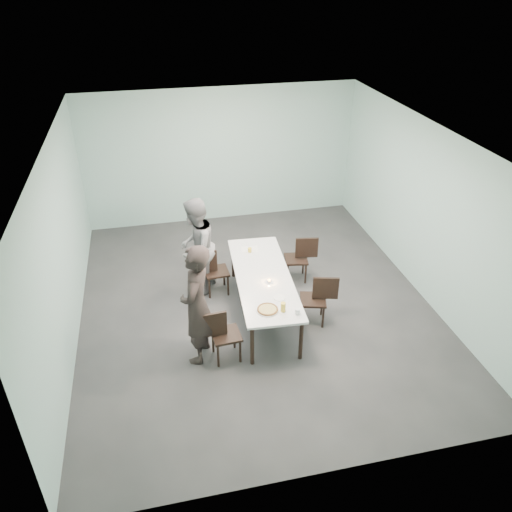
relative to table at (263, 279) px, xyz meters
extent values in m
plane|color=#333335|center=(-0.07, 0.30, -0.69)|extent=(7.00, 7.00, 0.00)
cube|color=#9DC6C0|center=(-0.07, 3.80, 0.81)|extent=(6.00, 0.02, 3.00)
cube|color=#9DC6C0|center=(-0.07, -3.20, 0.81)|extent=(6.00, 0.02, 3.00)
cube|color=#9DC6C0|center=(-3.07, 0.30, 0.81)|extent=(0.02, 7.00, 3.00)
cube|color=#9DC6C0|center=(2.93, 0.30, 0.81)|extent=(0.02, 7.00, 3.00)
cube|color=white|center=(-0.07, 0.30, 2.31)|extent=(6.00, 7.00, 0.02)
cube|color=white|center=(0.00, 0.00, 0.04)|extent=(1.07, 2.65, 0.04)
cylinder|color=black|center=(-0.45, -1.19, -0.34)|extent=(0.06, 0.06, 0.71)
cylinder|color=black|center=(-0.29, 1.24, -0.34)|extent=(0.06, 0.06, 0.71)
cylinder|color=black|center=(0.29, -1.24, -0.34)|extent=(0.06, 0.06, 0.71)
cylinder|color=black|center=(0.45, 1.19, -0.34)|extent=(0.06, 0.06, 0.71)
cube|color=black|center=(-0.80, -0.96, -0.26)|extent=(0.45, 0.45, 0.04)
cube|color=black|center=(-0.99, -0.98, -0.02)|extent=(0.42, 0.07, 0.40)
cylinder|color=black|center=(-0.96, -1.15, -0.49)|extent=(0.04, 0.04, 0.41)
cylinder|color=black|center=(-0.98, -0.81, -0.49)|extent=(0.04, 0.04, 0.41)
cylinder|color=black|center=(-0.62, -1.12, -0.49)|extent=(0.04, 0.04, 0.41)
cylinder|color=black|center=(-0.64, -0.78, -0.49)|extent=(0.04, 0.04, 0.41)
cube|color=black|center=(-0.67, 0.80, -0.26)|extent=(0.44, 0.44, 0.04)
cube|color=black|center=(-0.86, 0.79, -0.02)|extent=(0.42, 0.06, 0.40)
cylinder|color=black|center=(-0.83, 0.63, -0.49)|extent=(0.04, 0.04, 0.41)
cylinder|color=black|center=(-0.85, 0.96, -0.49)|extent=(0.04, 0.04, 0.41)
cylinder|color=black|center=(-0.49, 0.64, -0.49)|extent=(0.04, 0.04, 0.41)
cylinder|color=black|center=(-0.51, 0.98, -0.49)|extent=(0.04, 0.04, 0.41)
cube|color=black|center=(0.75, -0.40, -0.26)|extent=(0.52, 0.52, 0.04)
cube|color=black|center=(0.93, -0.45, -0.02)|extent=(0.42, 0.15, 0.40)
cylinder|color=black|center=(0.96, -0.28, -0.49)|extent=(0.04, 0.04, 0.41)
cylinder|color=black|center=(0.87, -0.61, -0.49)|extent=(0.04, 0.04, 0.41)
cylinder|color=black|center=(0.63, -0.19, -0.49)|extent=(0.04, 0.04, 0.41)
cylinder|color=black|center=(0.54, -0.52, -0.49)|extent=(0.04, 0.04, 0.41)
cube|color=black|center=(0.85, 0.91, -0.26)|extent=(0.48, 0.48, 0.04)
cube|color=black|center=(1.03, 0.87, -0.02)|extent=(0.42, 0.11, 0.40)
cylinder|color=black|center=(1.04, 1.04, -0.49)|extent=(0.04, 0.04, 0.41)
cylinder|color=black|center=(0.99, 0.71, -0.49)|extent=(0.04, 0.04, 0.41)
cylinder|color=black|center=(0.71, 1.10, -0.49)|extent=(0.04, 0.04, 0.41)
cylinder|color=black|center=(0.65, 0.77, -0.49)|extent=(0.04, 0.04, 0.41)
imported|color=black|center=(-1.19, -0.85, 0.27)|extent=(0.68, 0.82, 1.93)
imported|color=gray|center=(-1.00, 0.91, 0.21)|extent=(1.02, 1.10, 1.81)
cylinder|color=white|center=(-0.15, -0.92, 0.06)|extent=(0.34, 0.34, 0.01)
cylinder|color=#EFDD88|center=(-0.15, -0.92, 0.08)|extent=(0.30, 0.30, 0.01)
torus|color=brown|center=(-0.15, -0.92, 0.08)|extent=(0.32, 0.32, 0.03)
cylinder|color=white|center=(0.10, -0.66, 0.06)|extent=(0.18, 0.18, 0.01)
cylinder|color=gold|center=(0.07, -0.99, 0.13)|extent=(0.08, 0.08, 0.15)
cylinder|color=silver|center=(0.26, -1.10, 0.10)|extent=(0.08, 0.08, 0.09)
cylinder|color=silver|center=(0.05, -0.20, 0.07)|extent=(0.06, 0.06, 0.03)
cylinder|color=orange|center=(0.05, -0.20, 0.10)|extent=(0.04, 0.04, 0.01)
cylinder|color=gold|center=(-0.05, 0.82, 0.10)|extent=(0.07, 0.07, 0.08)
cube|color=silver|center=(-0.04, 0.91, 0.06)|extent=(0.31, 0.24, 0.01)
camera|label=1|loc=(-1.63, -6.70, 4.58)|focal=35.00mm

